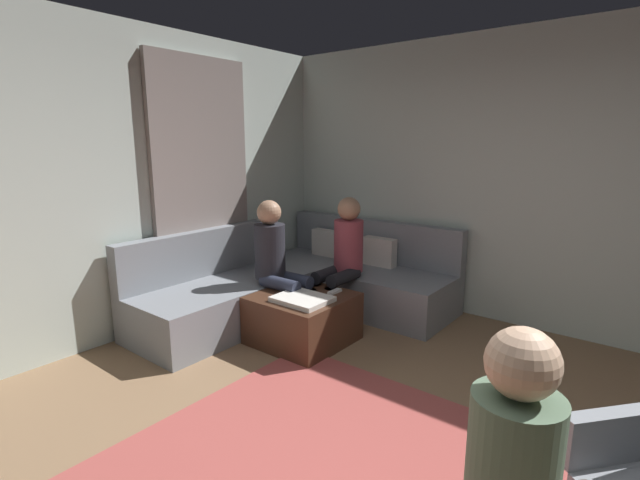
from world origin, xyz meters
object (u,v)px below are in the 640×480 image
at_px(person_on_couch_side, 278,261).
at_px(person_on_couch_back, 343,255).
at_px(game_remote, 335,292).
at_px(sectional_couch, 301,285).
at_px(ottoman, 303,318).
at_px(coffee_mug, 297,280).

bearing_deg(person_on_couch_side, person_on_couch_back, 147.89).
bearing_deg(game_remote, person_on_couch_back, 116.66).
bearing_deg(sectional_couch, ottoman, -47.74).
relative_size(sectional_couch, ottoman, 3.36).
relative_size(sectional_couch, game_remote, 17.00).
distance_m(person_on_couch_back, person_on_couch_side, 0.63).
xyz_separation_m(ottoman, coffee_mug, (-0.22, 0.18, 0.26)).
bearing_deg(sectional_couch, game_remote, -25.66).
distance_m(ottoman, game_remote, 0.36).
relative_size(ottoman, person_on_couch_back, 0.63).
relative_size(coffee_mug, game_remote, 0.63).
relative_size(ottoman, game_remote, 5.07).
bearing_deg(person_on_couch_side, coffee_mug, 132.71).
height_order(sectional_couch, coffee_mug, sectional_couch).
distance_m(sectional_couch, person_on_couch_back, 0.62).
bearing_deg(sectional_couch, person_on_couch_back, 6.49).
xyz_separation_m(ottoman, person_on_couch_side, (-0.35, 0.06, 0.45)).
height_order(sectional_couch, person_on_couch_back, person_on_couch_back).
bearing_deg(person_on_couch_side, ottoman, 79.63).
height_order(sectional_couch, ottoman, sectional_couch).
relative_size(ottoman, person_on_couch_side, 0.63).
distance_m(coffee_mug, person_on_couch_back, 0.51).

